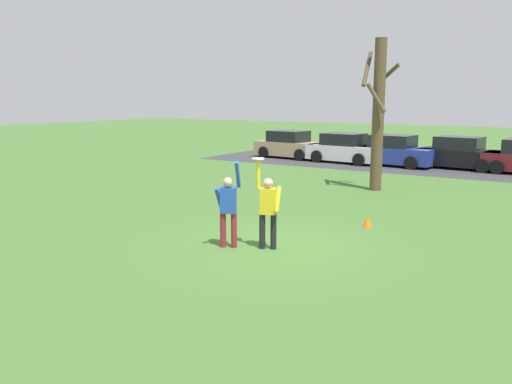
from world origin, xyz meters
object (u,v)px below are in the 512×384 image
bare_tree_tall (378,113)px  field_cone_orange (368,222)px  frisbee_disc (258,159)px  parked_car_white (345,149)px  person_catcher (268,207)px  parked_car_black (461,154)px  parked_car_blue (394,152)px  person_defender (228,206)px  parked_car_tan (290,145)px

bare_tree_tall → field_cone_orange: 6.63m
frisbee_disc → parked_car_white: frisbee_disc is taller
person_catcher → parked_car_white: 17.16m
frisbee_disc → parked_car_white: size_ratio=0.07×
parked_car_black → field_cone_orange: size_ratio=13.32×
frisbee_disc → parked_car_blue: bearing=97.5°
person_defender → parked_car_tan: bearing=89.8°
person_defender → parked_car_blue: (-1.55, 16.90, -0.25)m
field_cone_orange → frisbee_disc: bearing=-113.5°
person_catcher → field_cone_orange: 3.50m
parked_car_tan → field_cone_orange: bearing=-48.0°
person_catcher → parked_car_blue: bearing=-106.6°
parked_car_tan → bare_tree_tall: (8.06, -7.88, 2.18)m
parked_car_black → frisbee_disc: bearing=-87.4°
parked_car_black → field_cone_orange: parked_car_black is taller
person_defender → parked_car_black: person_defender is taller
parked_car_blue → field_cone_orange: parked_car_blue is taller
parked_car_white → parked_car_blue: (2.66, 0.12, 0.00)m
frisbee_disc → parked_car_white: bearing=106.4°
person_catcher → person_defender: bearing=-0.0°
parked_car_blue → field_cone_orange: bearing=-69.0°
person_defender → parked_car_white: person_defender is taller
parked_car_tan → parked_car_white: size_ratio=1.00×
person_defender → parked_car_white: (-4.21, 16.78, -0.25)m
parked_car_blue → parked_car_tan: bearing=-176.6°
frisbee_disc → field_cone_orange: 4.06m
parked_car_tan → frisbee_disc: bearing=-57.4°
frisbee_disc → parked_car_tan: (-8.50, 16.89, -1.37)m
parked_car_black → bare_tree_tall: bearing=-93.9°
field_cone_orange → parked_car_white: bearing=115.4°
frisbee_disc → person_defender: bearing=-155.2°
parked_car_tan → parked_car_black: bearing=7.9°
person_defender → parked_car_white: size_ratio=0.48×
parked_car_tan → person_catcher: bearing=-56.7°
frisbee_disc → parked_car_blue: (-2.19, 16.61, -1.37)m
person_catcher → bare_tree_tall: 9.15m
person_catcher → parked_car_blue: (-2.39, 16.51, -0.25)m
frisbee_disc → bare_tree_tall: 9.06m
person_defender → field_cone_orange: person_defender is taller
person_catcher → parked_car_white: size_ratio=0.49×
parked_car_tan → bare_tree_tall: bearing=-38.5°
frisbee_disc → parked_car_tan: 18.96m
person_catcher → parked_car_black: bearing=-117.4°
person_catcher → parked_car_tan: size_ratio=0.49×
person_defender → parked_car_tan: (-7.87, 17.18, -0.25)m
parked_car_black → field_cone_orange: bearing=-82.3°
parked_car_tan → parked_car_white: 3.67m
person_defender → parked_car_black: (1.61, 17.52, -0.25)m
parked_car_black → bare_tree_tall: size_ratio=0.76×
person_catcher → frisbee_disc: frisbee_disc is taller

